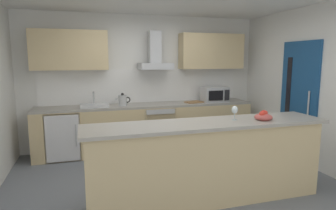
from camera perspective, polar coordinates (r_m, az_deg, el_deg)
The scene contains 17 objects.
ground at distance 4.32m, azimuth 1.06°, elevation -15.12°, with size 5.69×4.90×0.02m, color slate.
wall_back at distance 5.91m, azimuth -4.84°, elevation 4.52°, with size 5.69×0.12×2.60m, color white.
wall_right at distance 5.23m, azimuth 27.13°, elevation 3.00°, with size 0.12×4.90×2.60m, color white.
backsplash_tile at distance 5.85m, azimuth -4.69°, elevation 3.79°, with size 3.98×0.02×0.66m, color white.
counter_back at distance 5.67m, azimuth -3.94°, elevation -4.35°, with size 4.12×0.60×0.90m.
counter_island at distance 3.68m, azimuth 7.65°, elevation -10.89°, with size 3.00×0.64×1.00m.
upper_cabinets at distance 5.67m, azimuth -4.44°, elevation 10.51°, with size 4.07×0.32×0.70m.
side_door at distance 5.43m, azimuth 24.10°, elevation 0.50°, with size 0.08×0.85×2.05m.
oven at distance 5.69m, azimuth -2.16°, elevation -4.20°, with size 0.60×0.62×0.80m.
refrigerator at distance 5.53m, azimuth -19.74°, elevation -5.47°, with size 0.58×0.60×0.85m.
microwave at distance 5.97m, azimuth 9.09°, elevation 2.07°, with size 0.50×0.38×0.30m.
sink at distance 5.44m, azimuth -14.22°, elevation -0.04°, with size 0.50×0.40×0.26m.
kettle at distance 5.43m, azimuth -8.85°, elevation 0.93°, with size 0.29×0.15×0.24m.
range_hood at distance 5.66m, azimuth -2.57°, elevation 9.29°, with size 0.62×0.45×0.72m.
wine_glass at distance 3.70m, azimuth 12.90°, elevation -1.02°, with size 0.08×0.08×0.18m.
fruit_bowl at distance 3.82m, azimuth 18.15°, elevation -2.14°, with size 0.22×0.22×0.13m.
chopping_board at distance 5.81m, azimuth 5.12°, elevation 0.58°, with size 0.34×0.22×0.02m, color #9E7247.
Camera 1 is at (-1.20, -3.76, 1.75)m, focal length 31.19 mm.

